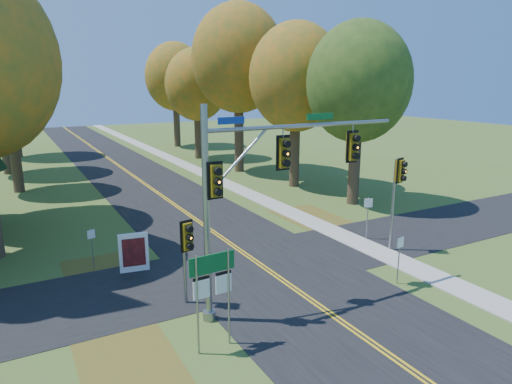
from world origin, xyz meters
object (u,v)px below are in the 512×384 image
traffic_mast (260,180)px  info_kiosk (134,253)px  route_sign_cluster (213,281)px  east_signal_pole (398,181)px

traffic_mast → info_kiosk: traffic_mast is taller
info_kiosk → traffic_mast: bearing=-50.1°
traffic_mast → route_sign_cluster: 4.24m
route_sign_cluster → info_kiosk: route_sign_cluster is taller
route_sign_cluster → info_kiosk: (-0.70, 7.59, -1.48)m
east_signal_pole → route_sign_cluster: size_ratio=1.45×
traffic_mast → info_kiosk: bearing=120.0°
traffic_mast → info_kiosk: size_ratio=4.71×
east_signal_pole → info_kiosk: 13.42m
traffic_mast → route_sign_cluster: traffic_mast is taller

